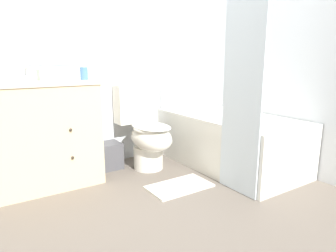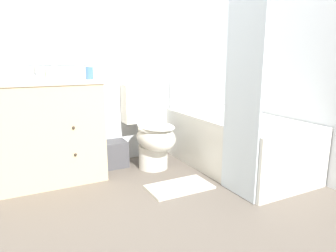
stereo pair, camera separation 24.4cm
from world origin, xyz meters
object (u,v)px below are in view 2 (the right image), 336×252
at_px(sink_faucet, 35,75).
at_px(vanity_cabinet, 42,131).
at_px(wastebasket, 113,154).
at_px(soap_dispenser, 89,73).
at_px(bathtub, 235,142).
at_px(bath_towel_folded, 258,124).
at_px(bath_mat, 179,187).
at_px(toilet, 151,130).
at_px(tissue_box, 55,74).

bearing_deg(sink_faucet, vanity_cabinet, -90.00).
bearing_deg(sink_faucet, wastebasket, -8.48).
bearing_deg(soap_dispenser, bathtub, -19.00).
relative_size(wastebasket, bath_towel_folded, 0.89).
distance_m(wastebasket, bath_mat, 0.85).
distance_m(sink_faucet, soap_dispenser, 0.49).
xyz_separation_m(sink_faucet, toilet, (1.00, -0.27, -0.56)).
bearing_deg(sink_faucet, bath_towel_folded, -35.52).
height_order(wastebasket, bath_mat, wastebasket).
height_order(vanity_cabinet, tissue_box, tissue_box).
bearing_deg(wastebasket, bath_mat, -66.08).
bearing_deg(bath_mat, toilet, 89.20).
bearing_deg(wastebasket, vanity_cabinet, -173.17).
distance_m(tissue_box, bath_towel_folded, 1.79).
height_order(toilet, bath_mat, toilet).
height_order(bathtub, wastebasket, bathtub).
distance_m(sink_faucet, toilet, 1.18).
relative_size(bath_towel_folded, bath_mat, 0.56).
height_order(soap_dispenser, bath_mat, soap_dispenser).
bearing_deg(bathtub, tissue_box, 161.36).
xyz_separation_m(bathtub, tissue_box, (-1.59, 0.54, 0.68)).
height_order(soap_dispenser, bath_towel_folded, soap_dispenser).
distance_m(bathtub, bath_mat, 0.81).
xyz_separation_m(wastebasket, tissue_box, (-0.50, -0.04, 0.82)).
bearing_deg(tissue_box, wastebasket, 4.62).
xyz_separation_m(bathtub, bath_mat, (-0.75, -0.19, -0.26)).
xyz_separation_m(wastebasket, soap_dispenser, (-0.22, -0.13, 0.83)).
distance_m(sink_faucet, bath_towel_folded, 1.99).
height_order(tissue_box, bath_towel_folded, tissue_box).
bearing_deg(soap_dispenser, vanity_cabinet, 173.53).
distance_m(vanity_cabinet, bathtub, 1.82).
xyz_separation_m(tissue_box, bath_mat, (0.85, -0.73, -0.94)).
xyz_separation_m(toilet, wastebasket, (-0.35, 0.17, -0.25)).
relative_size(vanity_cabinet, toilet, 1.24).
distance_m(tissue_box, soap_dispenser, 0.30).
bearing_deg(toilet, tissue_box, 171.08).
distance_m(vanity_cabinet, tissue_box, 0.51).
bearing_deg(bathtub, soap_dispenser, 161.00).
height_order(vanity_cabinet, sink_faucet, sink_faucet).
bearing_deg(bath_mat, wastebasket, 113.92).
relative_size(vanity_cabinet, soap_dispenser, 7.46).
height_order(bathtub, bath_towel_folded, bath_towel_folded).
relative_size(toilet, wastebasket, 3.05).
height_order(bathtub, soap_dispenser, soap_dispenser).
bearing_deg(vanity_cabinet, sink_faucet, 90.00).
relative_size(vanity_cabinet, bathtub, 0.68).
bearing_deg(bathtub, sink_faucet, 158.79).
bearing_deg(vanity_cabinet, soap_dispenser, -6.47).
height_order(sink_faucet, tissue_box, sink_faucet).
height_order(tissue_box, bath_mat, tissue_box).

